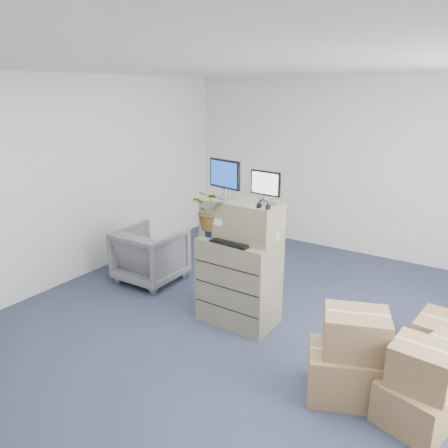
{
  "coord_description": "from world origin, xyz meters",
  "views": [
    {
      "loc": [
        1.93,
        -3.39,
        2.6
      ],
      "look_at": [
        -0.55,
        0.4,
        1.19
      ],
      "focal_mm": 35.0,
      "sensor_mm": 36.0,
      "label": 1
    }
  ],
  "objects": [
    {
      "name": "ground",
      "position": [
        0.0,
        0.0,
        0.0
      ],
      "size": [
        7.0,
        7.0,
        0.0
      ],
      "primitive_type": "plane",
      "color": "#2A304C",
      "rests_on": "ground"
    },
    {
      "name": "filing_cabinet_lower",
      "position": [
        -0.42,
        0.51,
        0.5
      ],
      "size": [
        0.87,
        0.54,
        1.01
      ],
      "primitive_type": "cube",
      "rotation": [
        0.0,
        0.0,
        -0.02
      ],
      "color": "#85795B",
      "rests_on": "ground"
    },
    {
      "name": "office_chair",
      "position": [
        -2.04,
        0.81,
        0.42
      ],
      "size": [
        0.83,
        0.78,
        0.84
      ],
      "primitive_type": "imported",
      "rotation": [
        0.0,
        0.0,
        3.16
      ],
      "color": "#59595D",
      "rests_on": "ground"
    },
    {
      "name": "tissue_box",
      "position": [
        -0.09,
        0.57,
        1.11
      ],
      "size": [
        0.26,
        0.18,
        0.09
      ],
      "primitive_type": "cube",
      "rotation": [
        0.0,
        0.0,
        0.32
      ],
      "color": "#3D79D2",
      "rests_on": "external_drive"
    },
    {
      "name": "potted_plant",
      "position": [
        -0.72,
        0.42,
        1.26
      ],
      "size": [
        0.47,
        0.51,
        0.44
      ],
      "rotation": [
        0.0,
        0.0,
        -0.02
      ],
      "color": "#9BB793",
      "rests_on": "filing_cabinet_lower"
    },
    {
      "name": "monitor_left",
      "position": [
        -0.62,
        0.54,
        1.68
      ],
      "size": [
        0.44,
        0.22,
        0.43
      ],
      "rotation": [
        0.0,
        0.0,
        -0.23
      ],
      "color": "#99999E",
      "rests_on": "filing_cabinet_upper"
    },
    {
      "name": "filing_cabinet_upper",
      "position": [
        -0.42,
        0.56,
        1.22
      ],
      "size": [
        0.87,
        0.45,
        0.43
      ],
      "primitive_type": "cube",
      "rotation": [
        0.0,
        0.0,
        -0.02
      ],
      "color": "#85795B",
      "rests_on": "filing_cabinet_lower"
    },
    {
      "name": "keyboard",
      "position": [
        -0.42,
        0.35,
        1.02
      ],
      "size": [
        0.47,
        0.22,
        0.02
      ],
      "primitive_type": "cube",
      "rotation": [
        0.0,
        0.0,
        -0.07
      ],
      "color": "black",
      "rests_on": "filing_cabinet_lower"
    },
    {
      "name": "cardboard_boxes",
      "position": [
        1.49,
        0.26,
        0.3
      ],
      "size": [
        1.6,
        1.77,
        0.81
      ],
      "color": "olive",
      "rests_on": "ground"
    },
    {
      "name": "phone_dock",
      "position": [
        -0.43,
        0.58,
        1.04
      ],
      "size": [
        0.05,
        0.04,
        0.11
      ],
      "rotation": [
        0.0,
        0.0,
        -0.02
      ],
      "color": "silver",
      "rests_on": "filing_cabinet_lower"
    },
    {
      "name": "mouse",
      "position": [
        -0.06,
        0.42,
        1.02
      ],
      "size": [
        0.1,
        0.06,
        0.03
      ],
      "primitive_type": "ellipsoid",
      "rotation": [
        0.0,
        0.0,
        0.03
      ],
      "color": "silver",
      "rests_on": "filing_cabinet_lower"
    },
    {
      "name": "monitor_right",
      "position": [
        -0.14,
        0.58,
        1.63
      ],
      "size": [
        0.36,
        0.16,
        0.35
      ],
      "rotation": [
        0.0,
        0.0,
        -0.11
      ],
      "color": "#99999E",
      "rests_on": "filing_cabinet_upper"
    },
    {
      "name": "headphones",
      "position": [
        -0.07,
        0.41,
        1.47
      ],
      "size": [
        0.12,
        0.02,
        0.12
      ],
      "primitive_type": "torus",
      "rotation": [
        1.57,
        0.0,
        -0.02
      ],
      "color": "black",
      "rests_on": "filing_cabinet_upper"
    },
    {
      "name": "external_drive",
      "position": [
        -0.1,
        0.62,
        1.03
      ],
      "size": [
        0.21,
        0.18,
        0.06
      ],
      "primitive_type": "cube",
      "rotation": [
        0.0,
        0.0,
        -0.21
      ],
      "color": "black",
      "rests_on": "filing_cabinet_lower"
    },
    {
      "name": "water_bottle",
      "position": [
        -0.33,
        0.53,
        1.13
      ],
      "size": [
        0.07,
        0.07,
        0.24
      ],
      "primitive_type": "cylinder",
      "color": "gray",
      "rests_on": "filing_cabinet_lower"
    },
    {
      "name": "wall_back",
      "position": [
        0.0,
        3.51,
        1.4
      ],
      "size": [
        6.0,
        0.02,
        2.8
      ],
      "primitive_type": "cube",
      "color": "silver",
      "rests_on": "ground"
    }
  ]
}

